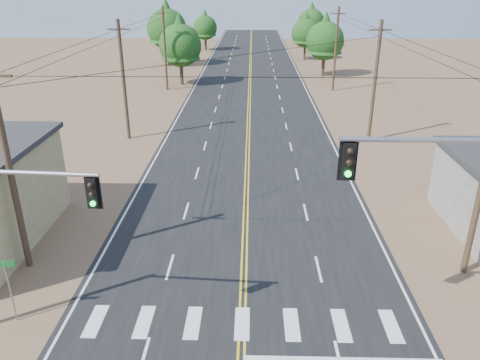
{
  "coord_description": "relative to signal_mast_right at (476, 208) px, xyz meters",
  "views": [
    {
      "loc": [
        0.3,
        -7.12,
        12.83
      ],
      "look_at": [
        -0.26,
        14.67,
        3.5
      ],
      "focal_mm": 35.0,
      "sensor_mm": 36.0,
      "label": 1
    }
  ],
  "objects": [
    {
      "name": "signal_mast_right",
      "position": [
        0.0,
        0.0,
        0.0
      ],
      "size": [
        7.04,
        0.49,
        8.3
      ],
      "rotation": [
        0.0,
        0.0,
        -0.0
      ],
      "color": "gray",
      "rests_on": "ground"
    },
    {
      "name": "tree_left_near",
      "position": [
        -17.12,
        47.86,
        -0.01
      ],
      "size": [
        5.51,
        5.51,
        9.18
      ],
      "color": "#3F2D1E",
      "rests_on": "ground"
    },
    {
      "name": "tree_right_far",
      "position": [
        4.21,
        86.26,
        -0.12
      ],
      "size": [
        5.4,
        5.4,
        9.0
      ],
      "color": "#3F2D1E",
      "rests_on": "ground"
    },
    {
      "name": "utility_pole_left_near",
      "position": [
        -18.55,
        4.56,
        -0.51
      ],
      "size": [
        1.8,
        0.3,
        10.0
      ],
      "color": "#4C3826",
      "rests_on": "ground"
    },
    {
      "name": "tree_right_mid",
      "position": [
        1.42,
        69.68,
        -0.66
      ],
      "size": [
        4.87,
        4.87,
        8.12
      ],
      "color": "#3F2D1E",
      "rests_on": "ground"
    },
    {
      "name": "road",
      "position": [
        -8.05,
        22.56,
        -5.61
      ],
      "size": [
        15.0,
        200.0,
        0.02
      ],
      "primitive_type": "cube",
      "color": "black",
      "rests_on": "ground"
    },
    {
      "name": "tree_left_mid",
      "position": [
        -21.33,
        62.64,
        0.76
      ],
      "size": [
        6.26,
        6.26,
        10.43
      ],
      "color": "#3F2D1E",
      "rests_on": "ground"
    },
    {
      "name": "utility_pole_right_far",
      "position": [
        2.45,
        44.56,
        -0.51
      ],
      "size": [
        1.8,
        0.3,
        10.0
      ],
      "color": "#4C3826",
      "rests_on": "ground"
    },
    {
      "name": "utility_pole_left_far",
      "position": [
        -18.55,
        44.56,
        -0.51
      ],
      "size": [
        1.8,
        0.3,
        10.0
      ],
      "color": "#4C3826",
      "rests_on": "ground"
    },
    {
      "name": "street_sign",
      "position": [
        -17.29,
        0.56,
        -3.71
      ],
      "size": [
        0.85,
        0.07,
        2.86
      ],
      "rotation": [
        0.0,
        0.0,
        0.05
      ],
      "color": "gray",
      "rests_on": "ground"
    },
    {
      "name": "tree_left_far",
      "position": [
        -17.05,
        81.18,
        -0.88
      ],
      "size": [
        4.66,
        4.66,
        7.77
      ],
      "color": "#3F2D1E",
      "rests_on": "ground"
    },
    {
      "name": "tree_right_near",
      "position": [
        2.53,
        54.42,
        -0.14
      ],
      "size": [
        5.38,
        5.38,
        8.97
      ],
      "color": "#3F2D1E",
      "rests_on": "ground"
    },
    {
      "name": "utility_pole_left_mid",
      "position": [
        -18.55,
        24.56,
        -0.51
      ],
      "size": [
        1.8,
        0.3,
        10.0
      ],
      "color": "#4C3826",
      "rests_on": "ground"
    },
    {
      "name": "utility_pole_right_mid",
      "position": [
        2.45,
        24.56,
        -0.51
      ],
      "size": [
        1.8,
        0.3,
        10.0
      ],
      "color": "#4C3826",
      "rests_on": "ground"
    }
  ]
}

